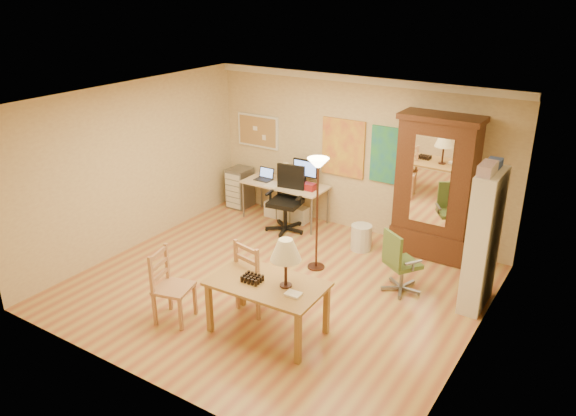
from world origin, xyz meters
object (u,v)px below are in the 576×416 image
Objects in this scene: bookshelf at (483,241)px; dining_table at (274,274)px; office_chair_black at (286,214)px; office_chair_green at (400,275)px; computer_desk at (287,198)px; armoire at (435,196)px.

dining_table is at bearing -133.20° from bookshelf.
office_chair_green is (2.51, -0.91, -0.06)m from office_chair_black.
computer_desk reaches higher than office_chair_black.
office_chair_black is at bearing -168.98° from armoire.
computer_desk is 3.04m from office_chair_green.
bookshelf is at bearing -10.99° from office_chair_black.
office_chair_black is 3.63m from bookshelf.
computer_desk is 3.93m from bookshelf.
armoire reaches higher than office_chair_black.
bookshelf is (3.74, -1.08, 0.52)m from computer_desk.
computer_desk is at bearing 154.44° from office_chair_green.
bookshelf is at bearing 46.80° from dining_table.
office_chair_green is 1.58m from armoire.
computer_desk is at bearing 163.94° from bookshelf.
bookshelf is (1.05, -1.16, -0.04)m from armoire.
dining_table is 3.33m from armoire.
office_chair_black is 1.24× the size of office_chair_green.
dining_table is 1.25× the size of office_chair_black.
dining_table reaches higher than office_chair_black.
dining_table is at bearing -105.21° from armoire.
office_chair_black is 0.60× the size of bookshelf.
office_chair_green is (2.74, -1.31, -0.19)m from computer_desk.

